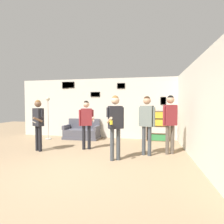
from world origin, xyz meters
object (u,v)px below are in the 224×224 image
at_px(person_watcher_holding_cup, 115,120).
at_px(drinking_cup, 155,110).
at_px(floor_lamp, 48,113).
at_px(person_player_foreground_center, 86,120).
at_px(couch, 82,132).
at_px(person_player_foreground_left, 38,120).
at_px(person_spectator_far_right, 170,118).
at_px(person_spectator_near_bookshelf, 147,119).
at_px(bookshelf, 157,126).

bearing_deg(person_watcher_holding_cup, drinking_cup, 68.46).
bearing_deg(drinking_cup, floor_lamp, -172.14).
bearing_deg(person_watcher_holding_cup, person_player_foreground_center, 140.88).
height_order(couch, floor_lamp, floor_lamp).
bearing_deg(person_watcher_holding_cup, person_player_foreground_left, 170.72).
bearing_deg(person_spectator_far_right, person_player_foreground_left, -173.23).
bearing_deg(drinking_cup, person_spectator_far_right, -78.70).
relative_size(couch, person_watcher_holding_cup, 0.88).
height_order(couch, person_spectator_far_right, person_spectator_far_right).
bearing_deg(drinking_cup, couch, -176.38).
distance_m(person_spectator_near_bookshelf, drinking_cup, 2.28).
relative_size(bookshelf, person_player_foreground_left, 0.74).
xyz_separation_m(couch, person_spectator_near_bookshelf, (2.84, -2.05, 0.81)).
distance_m(person_player_foreground_left, person_watcher_holding_cup, 2.67).
bearing_deg(person_spectator_near_bookshelf, person_watcher_holding_cup, -142.32).
bearing_deg(person_player_foreground_left, person_spectator_far_right, 6.77).
relative_size(floor_lamp, person_player_foreground_center, 1.12).
bearing_deg(person_spectator_far_right, person_player_foreground_center, 179.39).
distance_m(floor_lamp, person_player_foreground_left, 1.99).
height_order(person_spectator_near_bookshelf, person_spectator_far_right, person_spectator_far_right).
relative_size(couch, bookshelf, 1.25).
height_order(bookshelf, person_spectator_far_right, person_spectator_far_right).
height_order(person_player_foreground_left, person_spectator_near_bookshelf, person_spectator_near_bookshelf).
distance_m(person_player_foreground_center, person_spectator_far_right, 2.71).
relative_size(person_spectator_near_bookshelf, drinking_cup, 17.65).
relative_size(bookshelf, person_player_foreground_center, 0.75).
relative_size(couch, drinking_cup, 15.43).
distance_m(bookshelf, person_player_foreground_left, 4.63).
relative_size(person_player_foreground_left, person_watcher_holding_cup, 0.94).
height_order(floor_lamp, person_player_foreground_center, floor_lamp).
bearing_deg(floor_lamp, person_spectator_far_right, -15.13).
xyz_separation_m(person_watcher_holding_cup, person_spectator_far_right, (1.53, 0.93, 0.02)).
xyz_separation_m(person_watcher_holding_cup, person_spectator_near_bookshelf, (0.84, 0.65, 0.00)).
distance_m(person_watcher_holding_cup, drinking_cup, 3.12).
bearing_deg(person_spectator_far_right, floor_lamp, 164.87).
bearing_deg(person_player_foreground_center, person_spectator_near_bookshelf, -8.78).
xyz_separation_m(floor_lamp, person_spectator_near_bookshelf, (4.25, -1.62, -0.05)).
bearing_deg(person_spectator_near_bookshelf, bookshelf, 79.24).
distance_m(floor_lamp, person_spectator_near_bookshelf, 4.55).
xyz_separation_m(couch, person_player_foreground_center, (0.83, -1.74, 0.72)).
distance_m(person_player_foreground_left, drinking_cup, 4.52).
height_order(person_player_foreground_left, drinking_cup, person_player_foreground_left).
relative_size(couch, person_player_foreground_left, 0.93).
xyz_separation_m(floor_lamp, person_watcher_holding_cup, (3.41, -2.26, -0.05)).
height_order(person_spectator_far_right, drinking_cup, person_spectator_far_right).
height_order(couch, person_spectator_near_bookshelf, person_spectator_near_bookshelf).
distance_m(couch, bookshelf, 3.29).
bearing_deg(person_player_foreground_center, floor_lamp, 149.67).
distance_m(floor_lamp, person_watcher_holding_cup, 4.10).
height_order(couch, person_player_foreground_left, person_player_foreground_left).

